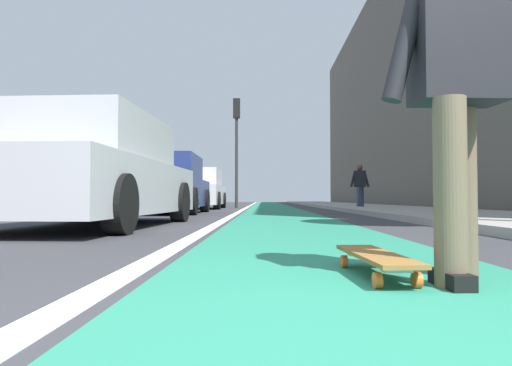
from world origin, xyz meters
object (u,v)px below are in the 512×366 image
skater_person (457,78)px  traffic_light (237,133)px  parked_car_near (91,174)px  parked_car_mid (165,186)px  parked_car_far (198,190)px  pedestrian_distant (360,184)px  skateboard (376,258)px

skater_person → traffic_light: 17.32m
parked_car_near → parked_car_mid: parked_car_near is taller
parked_car_near → traffic_light: 13.19m
skater_person → parked_car_mid: bearing=19.1°
skater_person → parked_car_far: skater_person is taller
traffic_light → pedestrian_distant: 5.83m
parked_car_mid → skater_person: bearing=-160.9°
parked_car_mid → traffic_light: (7.27, -1.42, 2.38)m
skater_person → parked_car_far: 15.68m
skateboard → parked_car_mid: bearing=17.6°
parked_car_mid → skateboard: bearing=-162.4°
skateboard → parked_car_far: size_ratio=0.20×
parked_car_mid → traffic_light: bearing=-11.0°
pedestrian_distant → parked_car_far: bearing=76.2°
parked_car_far → pedestrian_distant: bearing=-103.8°
skateboard → pedestrian_distant: (13.78, -2.75, 0.79)m
parked_car_far → parked_car_near: bearing=-179.5°
parked_car_near → parked_car_far: 11.17m
parked_car_near → traffic_light: (12.92, -1.23, 2.37)m
skater_person → parked_car_mid: 10.38m
parked_car_mid → parked_car_far: parked_car_mid is taller
skater_person → pedestrian_distant: bearing=-9.8°
traffic_light → skater_person: bearing=-173.4°
pedestrian_distant → skater_person: bearing=170.2°
skateboard → skater_person: (-0.15, -0.35, 0.84)m
skater_person → parked_car_mid: (9.80, 3.40, -0.23)m
parked_car_far → pedestrian_distant: size_ratio=2.73×
skater_person → pedestrian_distant: size_ratio=1.07×
parked_car_far → skater_person: bearing=-167.8°
parked_car_mid → pedestrian_distant: size_ratio=2.62×
parked_car_far → pedestrian_distant: 5.88m
skater_person → skateboard: bearing=66.6°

